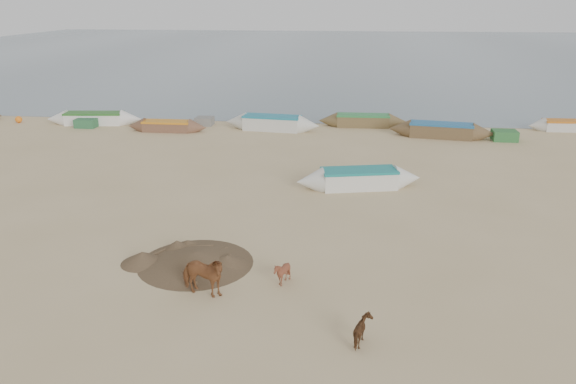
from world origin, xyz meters
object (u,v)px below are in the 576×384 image
object	(u,v)px
cow_adult	(202,276)
near_canoe	(359,179)
calf_front	(282,273)
calf_right	(364,331)

from	to	relation	value
cow_adult	near_canoe	xyz separation A→B (m)	(4.69, 10.78, -0.21)
calf_front	calf_right	size ratio (longest dim) A/B	1.06
cow_adult	calf_front	world-z (taller)	cow_adult
cow_adult	near_canoe	bearing A→B (deg)	-7.62
calf_front	calf_right	world-z (taller)	calf_front
cow_adult	calf_front	xyz separation A→B (m)	(2.28, 0.97, -0.26)
cow_adult	calf_right	distance (m)	5.17
calf_front	near_canoe	bearing A→B (deg)	141.71
calf_front	cow_adult	bearing A→B (deg)	-91.30
calf_front	near_canoe	distance (m)	10.10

